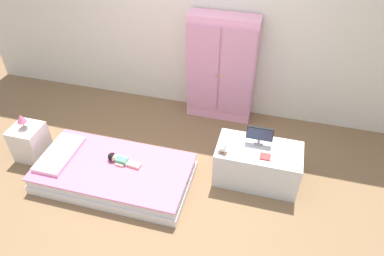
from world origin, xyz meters
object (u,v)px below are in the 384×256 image
object	(u,v)px
tv_stand	(257,164)
tv_monitor	(260,135)
bed	(114,173)
wardrobe	(221,69)
nightstand	(30,142)
rocking_horse_toy	(223,149)
book_red	(265,157)
table_lamp	(21,119)
doll	(118,159)

from	to	relation	value
tv_stand	tv_monitor	world-z (taller)	tv_monitor
bed	tv_stand	bearing A→B (deg)	15.90
tv_stand	bed	bearing A→B (deg)	-164.10
wardrobe	tv_stand	size ratio (longest dim) A/B	1.58
tv_monitor	tv_stand	bearing A→B (deg)	-72.88
nightstand	tv_monitor	xyz separation A→B (m)	(2.60, 0.40, 0.37)
rocking_horse_toy	book_red	xyz separation A→B (m)	(0.43, 0.05, -0.05)
book_red	tv_monitor	bearing A→B (deg)	116.01
table_lamp	tv_monitor	bearing A→B (deg)	8.68
bed	tv_monitor	distance (m)	1.65
rocking_horse_toy	book_red	bearing A→B (deg)	6.91
tv_stand	doll	bearing A→B (deg)	-166.71
doll	tv_stand	xyz separation A→B (m)	(1.49, 0.35, -0.03)
table_lamp	rocking_horse_toy	distance (m)	2.27
doll	tv_monitor	size ratio (longest dim) A/B	1.40
book_red	bed	bearing A→B (deg)	-168.45
doll	tv_monitor	bearing A→B (deg)	16.51
rocking_horse_toy	wardrobe	bearing A→B (deg)	102.81
wardrobe	tv_monitor	distance (m)	1.17
wardrobe	tv_stand	xyz separation A→B (m)	(0.64, -1.07, -0.49)
doll	nightstand	world-z (taller)	nightstand
doll	book_red	size ratio (longest dim) A/B	3.55
tv_monitor	book_red	bearing A→B (deg)	-63.99
rocking_horse_toy	tv_monitor	bearing A→B (deg)	35.75
table_lamp	nightstand	bearing A→B (deg)	179.10
book_red	wardrobe	bearing A→B (deg)	121.07
doll	table_lamp	size ratio (longest dim) A/B	2.11
nightstand	table_lamp	world-z (taller)	table_lamp
wardrobe	tv_monitor	size ratio (longest dim) A/B	5.06
nightstand	tv_stand	distance (m)	2.65
table_lamp	wardrobe	xyz separation A→B (m)	(1.99, 1.38, 0.15)
bed	wardrobe	distance (m)	1.84
bed	nightstand	world-z (taller)	nightstand
tv_monitor	book_red	size ratio (longest dim) A/B	2.54
nightstand	book_red	distance (m)	2.71
rocking_horse_toy	book_red	world-z (taller)	rocking_horse_toy
wardrobe	tv_stand	world-z (taller)	wardrobe
tv_monitor	book_red	xyz separation A→B (m)	(0.09, -0.19, -0.12)
wardrobe	bed	bearing A→B (deg)	-120.25
nightstand	bed	bearing A→B (deg)	-6.00
doll	wardrobe	size ratio (longest dim) A/B	0.28
table_lamp	tv_monitor	distance (m)	2.63
nightstand	wardrobe	size ratio (longest dim) A/B	0.30
table_lamp	book_red	size ratio (longest dim) A/B	1.68
nightstand	tv_monitor	distance (m)	2.66
nightstand	rocking_horse_toy	distance (m)	2.29
bed	doll	world-z (taller)	doll
nightstand	rocking_horse_toy	size ratio (longest dim) A/B	3.56
table_lamp	book_red	bearing A→B (deg)	4.39
table_lamp	tv_monitor	world-z (taller)	tv_monitor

